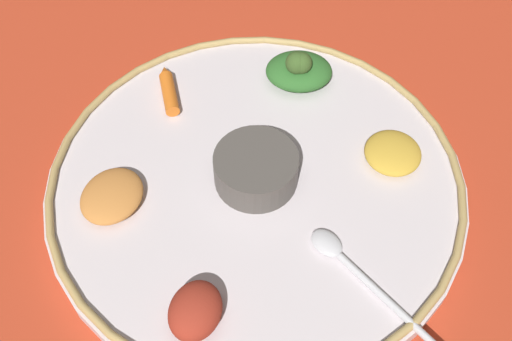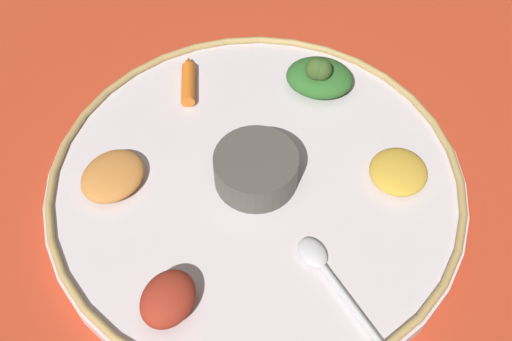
{
  "view_description": "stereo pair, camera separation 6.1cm",
  "coord_description": "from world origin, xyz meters",
  "px_view_note": "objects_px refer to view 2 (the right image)",
  "views": [
    {
      "loc": [
        -0.18,
        -0.31,
        0.52
      ],
      "look_at": [
        0.0,
        0.0,
        0.03
      ],
      "focal_mm": 42.58,
      "sensor_mm": 36.0,
      "label": 1
    },
    {
      "loc": [
        -0.13,
        -0.34,
        0.52
      ],
      "look_at": [
        0.0,
        0.0,
        0.03
      ],
      "focal_mm": 42.58,
      "sensor_mm": 36.0,
      "label": 2
    }
  ],
  "objects_px": {
    "spoon": "(339,288)",
    "center_bowl": "(256,168)",
    "carrot_near_spoon": "(188,80)",
    "greens_pile": "(320,76)"
  },
  "relations": [
    {
      "from": "center_bowl",
      "to": "carrot_near_spoon",
      "type": "xyz_separation_m",
      "value": [
        -0.02,
        0.15,
        -0.01
      ]
    },
    {
      "from": "greens_pile",
      "to": "carrot_near_spoon",
      "type": "height_order",
      "value": "greens_pile"
    },
    {
      "from": "center_bowl",
      "to": "carrot_near_spoon",
      "type": "distance_m",
      "value": 0.16
    },
    {
      "from": "greens_pile",
      "to": "carrot_near_spoon",
      "type": "xyz_separation_m",
      "value": [
        -0.14,
        0.06,
        -0.01
      ]
    },
    {
      "from": "spoon",
      "to": "carrot_near_spoon",
      "type": "xyz_separation_m",
      "value": [
        -0.05,
        0.3,
        0.0
      ]
    },
    {
      "from": "spoon",
      "to": "greens_pile",
      "type": "xyz_separation_m",
      "value": [
        0.09,
        0.24,
        0.02
      ]
    },
    {
      "from": "center_bowl",
      "to": "spoon",
      "type": "relative_size",
      "value": 0.49
    },
    {
      "from": "center_bowl",
      "to": "spoon",
      "type": "xyz_separation_m",
      "value": [
        0.03,
        -0.14,
        -0.02
      ]
    },
    {
      "from": "carrot_near_spoon",
      "to": "center_bowl",
      "type": "bearing_deg",
      "value": -80.86
    },
    {
      "from": "spoon",
      "to": "center_bowl",
      "type": "bearing_deg",
      "value": 100.23
    }
  ]
}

